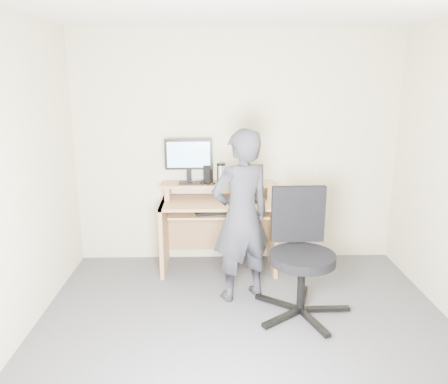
{
  "coord_description": "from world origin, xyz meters",
  "views": [
    {
      "loc": [
        -0.25,
        -2.94,
        1.98
      ],
      "look_at": [
        -0.15,
        1.05,
        0.95
      ],
      "focal_mm": 35.0,
      "sensor_mm": 36.0,
      "label": 1
    }
  ],
  "objects_px": {
    "office_chair": "(301,248)",
    "person": "(241,216)",
    "monitor": "(189,157)",
    "desk": "(219,217)"
  },
  "relations": [
    {
      "from": "monitor",
      "to": "office_chair",
      "type": "relative_size",
      "value": 0.47
    },
    {
      "from": "office_chair",
      "to": "desk",
      "type": "bearing_deg",
      "value": 124.05
    },
    {
      "from": "office_chair",
      "to": "person",
      "type": "distance_m",
      "value": 0.59
    },
    {
      "from": "office_chair",
      "to": "person",
      "type": "xyz_separation_m",
      "value": [
        -0.5,
        0.25,
        0.21
      ]
    },
    {
      "from": "monitor",
      "to": "person",
      "type": "relative_size",
      "value": 0.32
    },
    {
      "from": "desk",
      "to": "office_chair",
      "type": "xyz_separation_m",
      "value": [
        0.69,
        -0.99,
        0.03
      ]
    },
    {
      "from": "desk",
      "to": "person",
      "type": "xyz_separation_m",
      "value": [
        0.2,
        -0.74,
        0.24
      ]
    },
    {
      "from": "monitor",
      "to": "person",
      "type": "height_order",
      "value": "person"
    },
    {
      "from": "office_chair",
      "to": "person",
      "type": "relative_size",
      "value": 0.67
    },
    {
      "from": "monitor",
      "to": "office_chair",
      "type": "height_order",
      "value": "monitor"
    }
  ]
}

